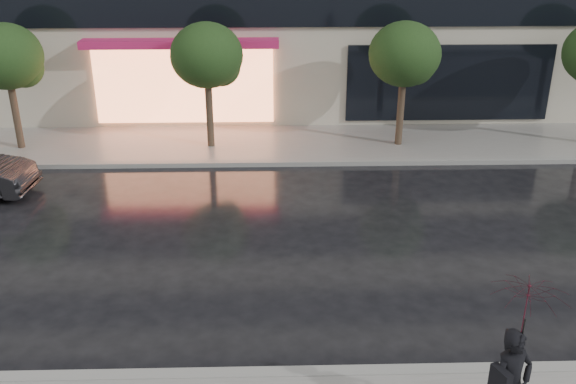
{
  "coord_description": "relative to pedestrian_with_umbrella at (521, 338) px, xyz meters",
  "views": [
    {
      "loc": [
        -1.07,
        -9.37,
        7.05
      ],
      "look_at": [
        -0.72,
        3.36,
        1.4
      ],
      "focal_mm": 40.0,
      "sensor_mm": 36.0,
      "label": 1
    }
  ],
  "objects": [
    {
      "name": "tree_mid_west",
      "position": [
        -5.18,
        12.45,
        1.13
      ],
      "size": [
        2.2,
        2.2,
        3.99
      ],
      "color": "#33261C",
      "rests_on": "ground"
    },
    {
      "name": "sidewalk_far",
      "position": [
        -2.24,
        12.67,
        -1.73
      ],
      "size": [
        60.0,
        3.5,
        0.12
      ],
      "primitive_type": "cube",
      "color": "slate",
      "rests_on": "ground"
    },
    {
      "name": "tree_far_west",
      "position": [
        -11.18,
        12.45,
        1.13
      ],
      "size": [
        2.2,
        2.2,
        3.99
      ],
      "color": "#33261C",
      "rests_on": "ground"
    },
    {
      "name": "curb_far",
      "position": [
        -2.24,
        10.92,
        -1.72
      ],
      "size": [
        60.0,
        0.25,
        0.14
      ],
      "primitive_type": "cube",
      "color": "gray",
      "rests_on": "ground"
    },
    {
      "name": "ground",
      "position": [
        -2.24,
        2.42,
        -1.79
      ],
      "size": [
        120.0,
        120.0,
        0.0
      ],
      "primitive_type": "plane",
      "color": "black",
      "rests_on": "ground"
    },
    {
      "name": "pedestrian_with_umbrella",
      "position": [
        0.0,
        0.0,
        0.0
      ],
      "size": [
        1.33,
        1.35,
        2.52
      ],
      "rotation": [
        0.0,
        0.0,
        0.38
      ],
      "color": "black",
      "rests_on": "sidewalk_near"
    },
    {
      "name": "curb_near",
      "position": [
        -2.24,
        1.42,
        -1.72
      ],
      "size": [
        60.0,
        0.25,
        0.14
      ],
      "primitive_type": "cube",
      "color": "gray",
      "rests_on": "ground"
    },
    {
      "name": "tree_mid_east",
      "position": [
        0.82,
        12.45,
        1.13
      ],
      "size": [
        2.2,
        2.2,
        3.99
      ],
      "color": "#33261C",
      "rests_on": "ground"
    }
  ]
}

